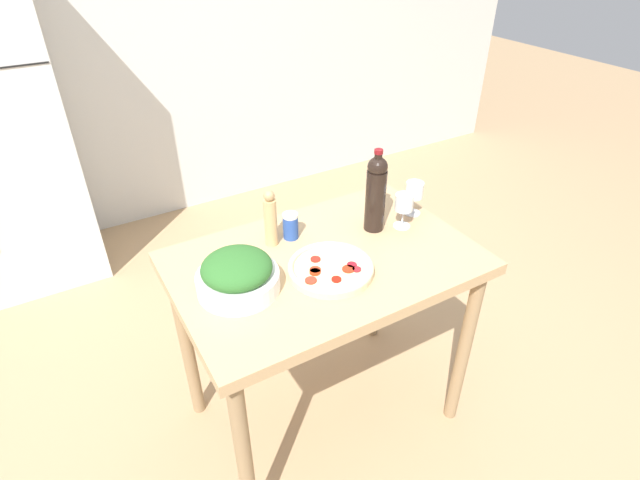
% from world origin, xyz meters
% --- Properties ---
extents(ground_plane, '(14.00, 14.00, 0.00)m').
position_xyz_m(ground_plane, '(0.00, 0.00, 0.00)').
color(ground_plane, tan).
extents(wall_back, '(6.40, 0.08, 2.60)m').
position_xyz_m(wall_back, '(0.00, 2.26, 1.30)').
color(wall_back, silver).
rests_on(wall_back, ground_plane).
extents(refrigerator, '(0.66, 0.64, 1.89)m').
position_xyz_m(refrigerator, '(-0.98, 1.90, 0.95)').
color(refrigerator, silver).
rests_on(refrigerator, ground_plane).
extents(prep_counter, '(1.14, 0.75, 0.90)m').
position_xyz_m(prep_counter, '(0.00, 0.00, 0.79)').
color(prep_counter, tan).
rests_on(prep_counter, ground_plane).
extents(wine_bottle, '(0.08, 0.08, 0.35)m').
position_xyz_m(wine_bottle, '(0.28, 0.08, 1.07)').
color(wine_bottle, black).
rests_on(wine_bottle, prep_counter).
extents(wine_glass_near, '(0.07, 0.07, 0.15)m').
position_xyz_m(wine_glass_near, '(0.39, 0.03, 1.01)').
color(wine_glass_near, silver).
rests_on(wine_glass_near, prep_counter).
extents(wine_glass_far, '(0.07, 0.07, 0.15)m').
position_xyz_m(wine_glass_far, '(0.49, 0.09, 1.01)').
color(wine_glass_far, silver).
rests_on(wine_glass_far, prep_counter).
extents(pepper_mill, '(0.05, 0.05, 0.24)m').
position_xyz_m(pepper_mill, '(-0.13, 0.19, 1.02)').
color(pepper_mill, tan).
rests_on(pepper_mill, prep_counter).
extents(salad_bowl, '(0.29, 0.29, 0.14)m').
position_xyz_m(salad_bowl, '(-0.35, -0.01, 0.97)').
color(salad_bowl, white).
rests_on(salad_bowl, prep_counter).
extents(homemade_pizza, '(0.31, 0.31, 0.03)m').
position_xyz_m(homemade_pizza, '(-0.03, -0.09, 0.92)').
color(homemade_pizza, beige).
rests_on(homemade_pizza, prep_counter).
extents(salt_canister, '(0.06, 0.06, 0.11)m').
position_xyz_m(salt_canister, '(-0.05, 0.19, 0.96)').
color(salt_canister, '#284CA3').
rests_on(salt_canister, prep_counter).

